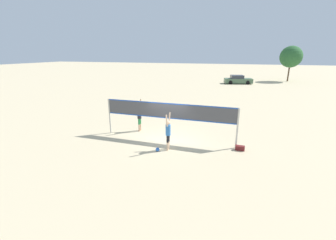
{
  "coord_description": "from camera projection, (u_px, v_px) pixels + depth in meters",
  "views": [
    {
      "loc": [
        4.06,
        -12.55,
        5.28
      ],
      "look_at": [
        0.0,
        0.0,
        1.3
      ],
      "focal_mm": 24.0,
      "sensor_mm": 36.0,
      "label": 1
    }
  ],
  "objects": [
    {
      "name": "volleyball_net",
      "position": [
        168.0,
        113.0,
        13.65
      ],
      "size": [
        8.31,
        0.1,
        2.36
      ],
      "color": "beige",
      "rests_on": "ground_plane"
    },
    {
      "name": "parked_car_near",
      "position": [
        238.0,
        80.0,
        39.29
      ],
      "size": [
        4.98,
        2.9,
        1.47
      ],
      "rotation": [
        0.0,
        0.0,
        0.23
      ],
      "color": "#4C6B4C",
      "rests_on": "ground_plane"
    },
    {
      "name": "gear_bag",
      "position": [
        240.0,
        148.0,
        12.6
      ],
      "size": [
        0.51,
        0.24,
        0.26
      ],
      "color": "maroon",
      "rests_on": "ground_plane"
    },
    {
      "name": "tree_left_cluster",
      "position": [
        291.0,
        57.0,
        41.3
      ],
      "size": [
        3.92,
        3.92,
        6.47
      ],
      "color": "#4C3823",
      "rests_on": "ground_plane"
    },
    {
      "name": "ground_plane",
      "position": [
        168.0,
        140.0,
        14.15
      ],
      "size": [
        200.0,
        200.0,
        0.0
      ],
      "primitive_type": "plane",
      "color": "beige"
    },
    {
      "name": "player_blocker",
      "position": [
        139.0,
        115.0,
        15.44
      ],
      "size": [
        0.28,
        0.72,
        2.22
      ],
      "rotation": [
        0.0,
        0.0,
        -1.57
      ],
      "color": "tan",
      "rests_on": "ground_plane"
    },
    {
      "name": "volleyball",
      "position": [
        158.0,
        149.0,
        12.47
      ],
      "size": [
        0.22,
        0.22,
        0.22
      ],
      "color": "blue",
      "rests_on": "ground_plane"
    },
    {
      "name": "player_spiker",
      "position": [
        168.0,
        131.0,
        12.4
      ],
      "size": [
        0.28,
        0.7,
        2.12
      ],
      "rotation": [
        0.0,
        0.0,
        1.57
      ],
      "color": "beige",
      "rests_on": "ground_plane"
    }
  ]
}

